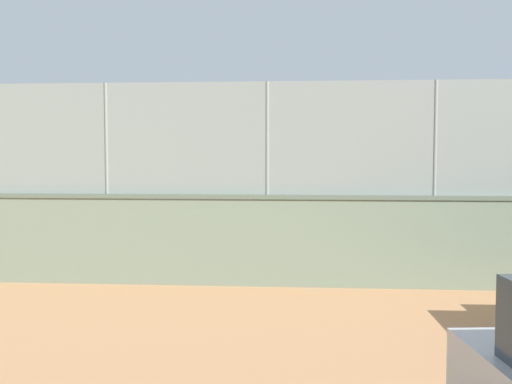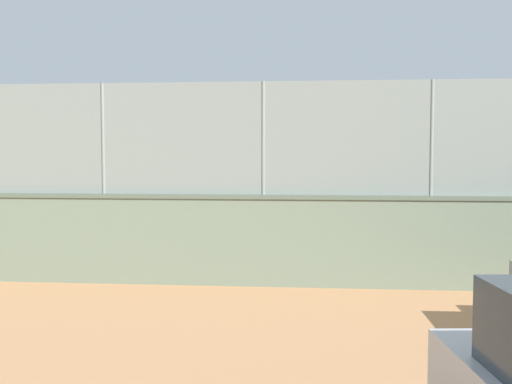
% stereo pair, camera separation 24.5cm
% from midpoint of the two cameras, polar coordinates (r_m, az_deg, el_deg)
% --- Properties ---
extents(ground_plane, '(260.00, 260.00, 0.00)m').
position_cam_midpoint_polar(ground_plane, '(25.19, -5.87, -2.13)').
color(ground_plane, tan).
extents(perimeter_wall, '(32.01, 0.81, 1.76)m').
position_cam_midpoint_polar(perimeter_wall, '(12.09, -14.57, -4.28)').
color(perimeter_wall, slate).
rests_on(perimeter_wall, ground_plane).
extents(fence_panel_on_wall, '(31.44, 0.50, 2.15)m').
position_cam_midpoint_polar(fence_panel_on_wall, '(11.98, -14.72, 4.98)').
color(fence_panel_on_wall, gray).
rests_on(fence_panel_on_wall, perimeter_wall).
extents(player_near_wall_returning, '(1.30, 0.80, 1.73)m').
position_cam_midpoint_polar(player_near_wall_returning, '(24.16, 7.11, 0.07)').
color(player_near_wall_returning, '#B2B2B2').
rests_on(player_near_wall_returning, ground_plane).
extents(player_crossing_court, '(0.73, 1.00, 1.49)m').
position_cam_midpoint_polar(player_crossing_court, '(17.94, -3.74, -1.66)').
color(player_crossing_court, '#591919').
rests_on(player_crossing_court, ground_plane).
extents(player_baseline_waiting, '(1.18, 0.75, 1.66)m').
position_cam_midpoint_polar(player_baseline_waiting, '(18.85, 5.61, -1.07)').
color(player_baseline_waiting, black).
rests_on(player_baseline_waiting, ground_plane).
extents(sports_ball, '(0.09, 0.09, 0.09)m').
position_cam_midpoint_polar(sports_ball, '(23.43, 3.93, -0.28)').
color(sports_ball, orange).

